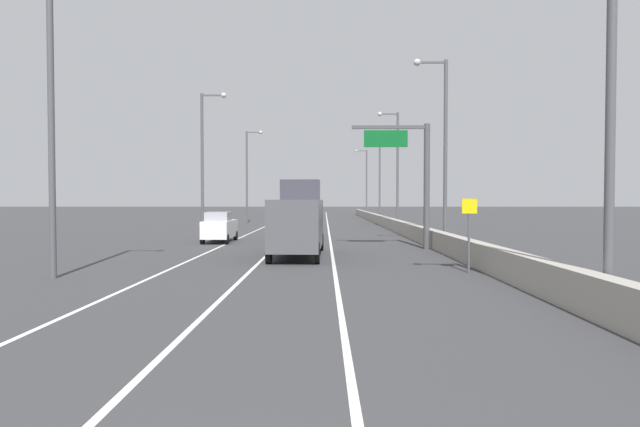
# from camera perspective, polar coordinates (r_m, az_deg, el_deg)

# --- Properties ---
(ground_plane) EXTENTS (320.00, 320.00, 0.00)m
(ground_plane) POSITION_cam_1_polar(r_m,az_deg,el_deg) (67.21, -0.44, -0.99)
(ground_plane) COLOR #38383A
(lane_stripe_left) EXTENTS (0.16, 130.00, 0.00)m
(lane_stripe_left) POSITION_cam_1_polar(r_m,az_deg,el_deg) (58.58, -5.97, -1.36)
(lane_stripe_left) COLOR silver
(lane_stripe_left) RESTS_ON ground_plane
(lane_stripe_center) EXTENTS (0.16, 130.00, 0.00)m
(lane_stripe_center) POSITION_cam_1_polar(r_m,az_deg,el_deg) (58.29, -2.55, -1.37)
(lane_stripe_center) COLOR silver
(lane_stripe_center) RESTS_ON ground_plane
(lane_stripe_right) EXTENTS (0.16, 130.00, 0.00)m
(lane_stripe_right) POSITION_cam_1_polar(r_m,az_deg,el_deg) (58.21, 0.90, -1.37)
(lane_stripe_right) COLOR silver
(lane_stripe_right) RESTS_ON ground_plane
(jersey_barrier_right) EXTENTS (0.60, 120.00, 1.10)m
(jersey_barrier_right) POSITION_cam_1_polar(r_m,az_deg,el_deg) (43.73, 9.35, -1.63)
(jersey_barrier_right) COLOR #9E998E
(jersey_barrier_right) RESTS_ON ground_plane
(overhead_sign_gantry) EXTENTS (4.68, 0.36, 7.50)m
(overhead_sign_gantry) POSITION_cam_1_polar(r_m,az_deg,el_deg) (30.91, 10.58, 4.81)
(overhead_sign_gantry) COLOR #47474C
(overhead_sign_gantry) RESTS_ON ground_plane
(speed_advisory_sign) EXTENTS (0.60, 0.11, 3.00)m
(speed_advisory_sign) POSITION_cam_1_polar(r_m,az_deg,el_deg) (21.28, 16.43, -1.71)
(speed_advisory_sign) COLOR #4C4C51
(speed_advisory_sign) RESTS_ON ground_plane
(lamp_post_right_near) EXTENTS (2.14, 0.44, 11.74)m
(lamp_post_right_near) POSITION_cam_1_polar(r_m,az_deg,el_deg) (15.12, 29.19, 15.50)
(lamp_post_right_near) COLOR #4C4C51
(lamp_post_right_near) RESTS_ON ground_plane
(lamp_post_right_second) EXTENTS (2.14, 0.44, 11.74)m
(lamp_post_right_second) POSITION_cam_1_polar(r_m,az_deg,el_deg) (32.84, 13.56, 7.95)
(lamp_post_right_second) COLOR #4C4C51
(lamp_post_right_second) RESTS_ON ground_plane
(lamp_post_right_third) EXTENTS (2.14, 0.44, 11.74)m
(lamp_post_right_third) POSITION_cam_1_polar(r_m,az_deg,el_deg) (51.33, 8.48, 5.64)
(lamp_post_right_third) COLOR #4C4C51
(lamp_post_right_third) RESTS_ON ground_plane
(lamp_post_right_fourth) EXTENTS (2.14, 0.44, 11.74)m
(lamp_post_right_fourth) POSITION_cam_1_polar(r_m,az_deg,el_deg) (70.10, 6.55, 4.54)
(lamp_post_right_fourth) COLOR #4C4C51
(lamp_post_right_fourth) RESTS_ON ground_plane
(lamp_post_right_fifth) EXTENTS (2.14, 0.44, 11.74)m
(lamp_post_right_fifth) POSITION_cam_1_polar(r_m,az_deg,el_deg) (88.89, 5.12, 3.90)
(lamp_post_right_fifth) COLOR #4C4C51
(lamp_post_right_fifth) RESTS_ON ground_plane
(lamp_post_left_near) EXTENTS (2.14, 0.44, 11.74)m
(lamp_post_left_near) POSITION_cam_1_polar(r_m,az_deg,el_deg) (21.67, -27.49, 11.18)
(lamp_post_left_near) COLOR #4C4C51
(lamp_post_left_near) RESTS_ON ground_plane
(lamp_post_left_mid) EXTENTS (2.14, 0.44, 11.74)m
(lamp_post_left_mid) POSITION_cam_1_polar(r_m,az_deg,el_deg) (42.87, -12.83, 6.43)
(lamp_post_left_mid) COLOR #4C4C51
(lamp_post_left_mid) RESTS_ON ground_plane
(lamp_post_left_far) EXTENTS (2.14, 0.44, 11.74)m
(lamp_post_left_far) POSITION_cam_1_polar(r_m,az_deg,el_deg) (65.08, -8.05, 4.77)
(lamp_post_left_far) COLOR #4C4C51
(lamp_post_left_far) RESTS_ON ground_plane
(car_white_0) EXTENTS (1.87, 4.46, 2.12)m
(car_white_0) POSITION_cam_1_polar(r_m,az_deg,el_deg) (35.95, -11.24, -1.52)
(car_white_0) COLOR white
(car_white_0) RESTS_ON ground_plane
(car_blue_1) EXTENTS (1.87, 4.47, 1.88)m
(car_blue_1) POSITION_cam_1_polar(r_m,az_deg,el_deg) (92.94, -4.20, 0.28)
(car_blue_1) COLOR #1E389E
(car_blue_1) RESTS_ON ground_plane
(car_yellow_2) EXTENTS (1.96, 4.79, 2.06)m
(car_yellow_2) POSITION_cam_1_polar(r_m,az_deg,el_deg) (38.77, -2.28, -1.31)
(car_yellow_2) COLOR gold
(car_yellow_2) RESTS_ON ground_plane
(box_truck) EXTENTS (2.64, 7.73, 4.06)m
(box_truck) POSITION_cam_1_polar(r_m,az_deg,el_deg) (26.56, -2.45, -0.84)
(box_truck) COLOR #4C4C51
(box_truck) RESTS_ON ground_plane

